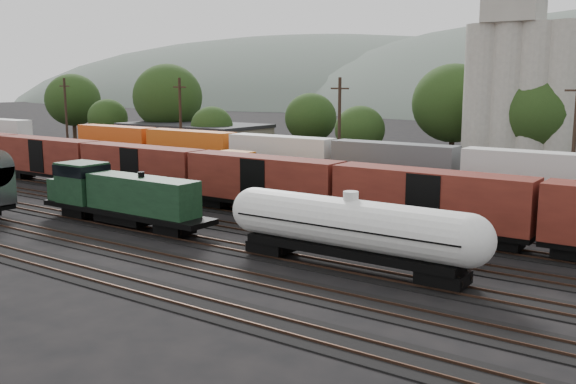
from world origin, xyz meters
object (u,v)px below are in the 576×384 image
Objects in this scene: orange_locomotive at (269,177)px; green_locomotive at (116,194)px; tank_car_a at (350,227)px; grain_silo at (521,84)px.

green_locomotive is at bearing -105.52° from orange_locomotive.
orange_locomotive is at bearing 139.33° from tank_car_a.
tank_car_a reaches higher than green_locomotive.
tank_car_a reaches higher than orange_locomotive.
green_locomotive is 0.97× the size of tank_car_a.
tank_car_a is (21.62, 0.00, 0.17)m from green_locomotive.
orange_locomotive is (4.16, 15.00, -0.10)m from green_locomotive.
green_locomotive is at bearing 180.00° from tank_car_a.
tank_car_a is at bearing -87.94° from grain_silo.
tank_car_a is at bearing 0.00° from green_locomotive.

